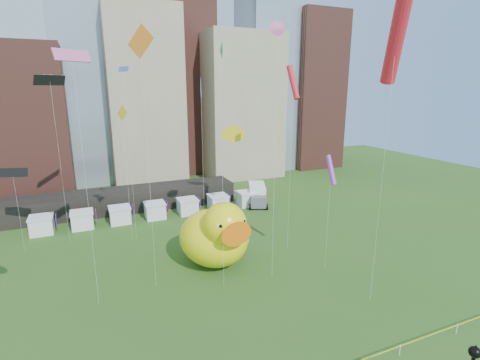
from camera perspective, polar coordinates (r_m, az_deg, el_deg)
name	(u,v)px	position (r m, az deg, el deg)	size (l,w,h in m)	color
skyline	(132,75)	(77.60, -16.67, 15.63)	(101.00, 23.00, 68.00)	brown
pavilion	(116,201)	(60.52, -18.99, -3.09)	(38.00, 6.00, 3.20)	black
vendor_tents	(155,211)	(55.51, -13.26, -4.77)	(33.24, 2.80, 2.40)	white
big_duck	(216,235)	(39.41, -3.82, -8.61)	(8.23, 10.46, 7.75)	yellow
small_duck	(238,238)	(43.93, -0.40, -9.15)	(3.03, 4.00, 3.04)	white
seahorse_green	(226,217)	(41.91, -2.23, -5.81)	(1.46, 1.71, 6.01)	silver
seahorse_purple	(201,222)	(42.44, -6.11, -6.60)	(1.42, 1.63, 5.24)	silver
box_truck	(257,194)	(60.86, 2.72, -2.23)	(5.09, 7.68, 3.07)	white
kite_0	(293,83)	(40.64, 8.39, 14.96)	(0.86, 2.22, 21.32)	silver
kite_1	(278,33)	(34.12, 6.00, 22.16)	(1.21, 0.39, 24.52)	silver
kite_2	(12,173)	(47.99, -32.30, 0.97)	(3.25, 1.46, 10.18)	silver
kite_4	(234,134)	(50.03, -1.01, 7.27)	(2.06, 1.24, 13.86)	silver
kite_5	(124,73)	(45.62, -17.87, 15.81)	(1.10, 1.75, 21.33)	silver
kite_6	(141,48)	(33.07, -15.38, 19.43)	(1.87, 2.13, 24.06)	silver
kite_7	(331,170)	(37.56, 14.19, 1.51)	(0.54, 1.77, 12.37)	silver
kite_8	(396,38)	(31.98, 23.49, 19.91)	(3.12, 4.11, 26.10)	silver
kite_9	(72,58)	(31.64, -25.00, 17.10)	(2.71, 2.02, 21.76)	silver
kite_10	(50,81)	(46.96, -27.85, 13.68)	(3.27, 2.80, 20.35)	silver
kite_11	(221,52)	(32.03, -3.02, 19.51)	(0.60, 1.41, 22.68)	silver
kite_12	(123,118)	(45.11, -18.06, 9.32)	(0.97, 1.71, 17.03)	silver
kite_13	(201,95)	(47.22, -6.18, 13.26)	(1.03, 3.63, 20.17)	silver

